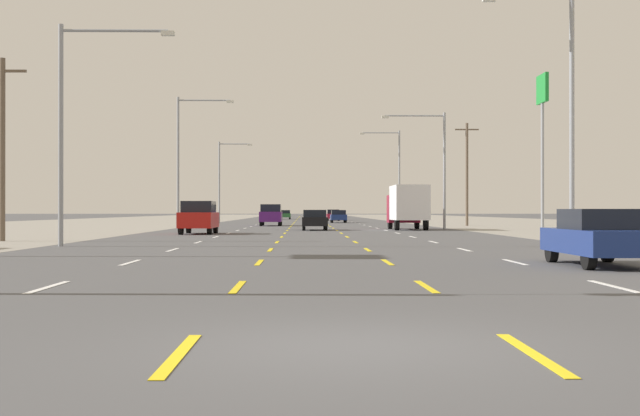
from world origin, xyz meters
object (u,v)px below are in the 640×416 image
(suv_far_left_near, at_px, (199,217))
(streetlight_left_row_1, at_px, (184,153))
(sedan_inner_left_distant_a, at_px, (285,215))
(streetlight_right_row_2, at_px, (395,169))
(pole_sign_right_row_1, at_px, (542,110))
(streetlight_left_row_0, at_px, (74,115))
(sedan_center_turn_mid, at_px, (315,220))
(sedan_inner_right_farther, at_px, (338,216))
(suv_inner_left_far, at_px, (271,215))
(box_truck_far_right_midfar, at_px, (408,205))
(streetlight_right_row_0, at_px, (564,100))
(streetlight_right_row_1, at_px, (437,160))
(hatchback_inner_right_farthest, at_px, (333,215))
(sedan_far_right_nearest, at_px, (599,236))
(streetlight_left_row_2, at_px, (223,176))

(suv_far_left_near, height_order, streetlight_left_row_1, streetlight_left_row_1)
(sedan_inner_left_distant_a, distance_m, streetlight_right_row_2, 43.19)
(pole_sign_right_row_1, relative_size, streetlight_left_row_0, 1.24)
(sedan_center_turn_mid, distance_m, sedan_inner_right_farther, 37.48)
(sedan_inner_right_farther, relative_size, streetlight_left_row_0, 0.51)
(suv_inner_left_far, bearing_deg, pole_sign_right_row_1, -45.66)
(sedan_inner_left_distant_a, bearing_deg, suv_far_left_near, -92.17)
(streetlight_left_row_0, bearing_deg, pole_sign_right_row_1, 44.78)
(box_truck_far_right_midfar, relative_size, streetlight_right_row_2, 0.69)
(streetlight_right_row_0, height_order, streetlight_right_row_1, streetlight_right_row_0)
(streetlight_right_row_0, bearing_deg, pole_sign_right_row_1, 76.32)
(sedan_inner_right_farther, height_order, pole_sign_right_row_1, pole_sign_right_row_1)
(box_truck_far_right_midfar, distance_m, sedan_inner_left_distant_a, 75.28)
(hatchback_inner_right_farthest, bearing_deg, sedan_inner_left_distant_a, 110.07)
(sedan_far_right_nearest, xyz_separation_m, suv_inner_left_far, (-10.68, 57.77, 0.27))
(streetlight_right_row_1, bearing_deg, sedan_far_right_nearest, -93.31)
(sedan_center_turn_mid, distance_m, streetlight_right_row_0, 29.83)
(suv_inner_left_far, distance_m, streetlight_left_row_0, 46.12)
(sedan_inner_right_farther, relative_size, streetlight_right_row_2, 0.43)
(streetlight_left_row_0, relative_size, streetlight_right_row_1, 0.99)
(sedan_inner_left_distant_a, relative_size, streetlight_left_row_0, 0.51)
(sedan_center_turn_mid, xyz_separation_m, streetlight_left_row_1, (-9.91, 3.69, 5.07))
(streetlight_left_row_1, relative_size, streetlight_right_row_2, 0.96)
(streetlight_right_row_0, bearing_deg, sedan_inner_right_farther, 95.67)
(sedan_far_right_nearest, height_order, sedan_inner_right_farther, same)
(suv_far_left_near, height_order, pole_sign_right_row_1, pole_sign_right_row_1)
(sedan_center_turn_mid, bearing_deg, sedan_inner_right_farther, 85.16)
(sedan_inner_left_distant_a, bearing_deg, streetlight_left_row_2, -98.49)
(pole_sign_right_row_1, bearing_deg, streetlight_left_row_2, 124.49)
(hatchback_inner_right_farthest, relative_size, pole_sign_right_row_1, 0.36)
(sedan_far_right_nearest, relative_size, streetlight_right_row_1, 0.51)
(sedan_center_turn_mid, xyz_separation_m, pole_sign_right_row_1, (15.81, -2.35, 7.61))
(streetlight_right_row_2, bearing_deg, pole_sign_right_row_1, -80.45)
(suv_inner_left_far, bearing_deg, streetlight_right_row_1, -46.79)
(box_truck_far_right_midfar, height_order, sedan_inner_left_distant_a, box_truck_far_right_midfar)
(pole_sign_right_row_1, distance_m, streetlight_right_row_0, 26.30)
(streetlight_right_row_0, relative_size, streetlight_left_row_1, 1.01)
(suv_far_left_near, height_order, streetlight_right_row_2, streetlight_right_row_2)
(hatchback_inner_right_farthest, xyz_separation_m, streetlight_left_row_0, (-12.99, -84.35, 4.41))
(streetlight_right_row_2, bearing_deg, streetlight_right_row_1, -90.22)
(sedan_far_right_nearest, xyz_separation_m, streetlight_left_row_1, (-16.76, 43.70, 5.07))
(streetlight_left_row_2, bearing_deg, box_truck_far_right_midfar, -63.51)
(suv_far_left_near, relative_size, sedan_inner_right_farther, 1.09)
(sedan_far_right_nearest, distance_m, streetlight_right_row_1, 44.01)
(box_truck_far_right_midfar, distance_m, streetlight_right_row_0, 29.57)
(sedan_inner_left_distant_a, height_order, streetlight_left_row_0, streetlight_left_row_0)
(box_truck_far_right_midfar, height_order, suv_inner_left_far, box_truck_far_right_midfar)
(suv_inner_left_far, xyz_separation_m, streetlight_right_row_2, (13.33, 17.41, 5.03))
(hatchback_inner_right_farthest, distance_m, pole_sign_right_row_1, 60.74)
(streetlight_left_row_2, bearing_deg, sedan_center_turn_mid, -74.19)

